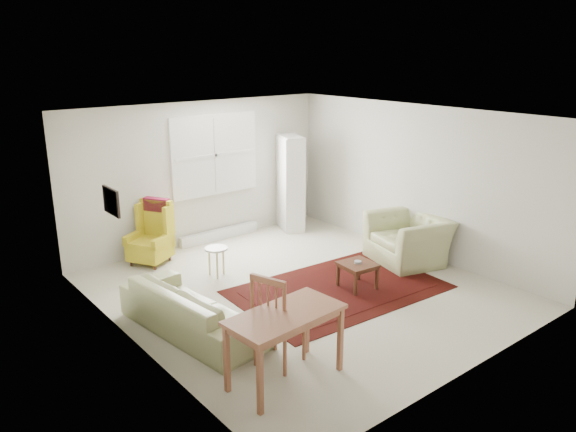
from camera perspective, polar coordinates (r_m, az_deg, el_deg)
room at (r=7.91m, az=0.51°, el=1.31°), size 5.04×5.54×2.51m
rug at (r=8.22m, az=5.17°, el=-7.36°), size 3.07×2.07×0.03m
sofa at (r=7.00m, az=-9.66°, el=-8.37°), size 1.06×2.16×0.84m
armchair at (r=9.30m, az=12.13°, el=-1.84°), size 1.30×1.40×0.92m
wingback_chair at (r=9.26m, az=-13.96°, el=-1.68°), size 0.84×0.83×1.03m
coffee_table at (r=8.24m, az=7.05°, el=-6.01°), size 0.52×0.52×0.39m
stool at (r=8.64m, az=-7.26°, el=-4.62°), size 0.36×0.36×0.47m
cabinet at (r=10.65m, az=0.28°, el=3.37°), size 0.62×0.81×1.80m
desk at (r=5.96m, az=-0.27°, el=-13.16°), size 1.28×0.71×0.78m
desk_chair at (r=6.20m, az=-0.85°, el=-10.28°), size 0.60×0.60×1.10m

